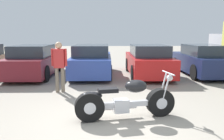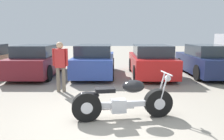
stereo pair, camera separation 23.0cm
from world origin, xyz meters
name	(u,v)px [view 2 (the right image)]	position (x,y,z in m)	size (l,w,h in m)	color
ground_plane	(106,122)	(0.00, 0.00, 0.00)	(60.00, 60.00, 0.00)	gray
motorcycle	(123,101)	(0.38, 0.22, 0.43)	(2.34, 0.80, 1.05)	black
parked_car_maroon	(38,61)	(-3.34, 5.39, 0.68)	(1.81, 4.07, 1.44)	maroon
parked_car_blue	(95,61)	(-0.73, 5.52, 0.68)	(1.81, 4.07, 1.44)	#2D479E
parked_car_red	(151,61)	(1.88, 5.41, 0.68)	(1.81, 4.07, 1.44)	red
parked_car_navy	(206,61)	(4.49, 5.58, 0.68)	(1.81, 4.07, 1.44)	#19234C
person_standing	(60,63)	(-1.61, 2.57, 1.00)	(0.52, 0.23, 1.68)	#726656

